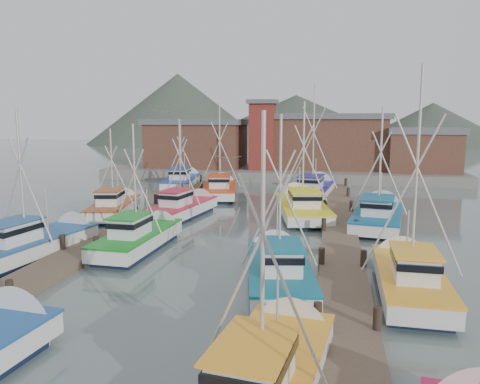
% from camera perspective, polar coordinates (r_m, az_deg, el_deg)
% --- Properties ---
extents(ground, '(260.00, 260.00, 0.00)m').
position_cam_1_polar(ground, '(26.43, -3.27, -7.51)').
color(ground, '#556662').
rests_on(ground, ground).
extents(dock_left, '(2.30, 46.00, 1.50)m').
position_cam_1_polar(dock_left, '(32.36, -13.63, -4.29)').
color(dock_left, '#4D3F2F').
rests_on(dock_left, ground).
extents(dock_right, '(2.30, 46.00, 1.50)m').
position_cam_1_polar(dock_right, '(29.52, 12.07, -5.51)').
color(dock_right, '#4D3F2F').
rests_on(dock_right, ground).
extents(quay, '(44.00, 16.00, 1.20)m').
position_cam_1_polar(quay, '(62.26, 5.09, 2.57)').
color(quay, slate).
rests_on(quay, ground).
extents(shed_left, '(12.72, 8.48, 6.20)m').
position_cam_1_polar(shed_left, '(62.09, -5.27, 6.01)').
color(shed_left, brown).
rests_on(shed_left, quay).
extents(shed_center, '(14.84, 9.54, 6.90)m').
position_cam_1_polar(shed_center, '(61.62, 10.73, 6.20)').
color(shed_center, brown).
rests_on(shed_center, quay).
extents(shed_right, '(8.48, 6.36, 5.20)m').
position_cam_1_polar(shed_right, '(59.65, 21.35, 4.83)').
color(shed_right, brown).
rests_on(shed_right, quay).
extents(lookout_tower, '(3.60, 3.60, 8.50)m').
position_cam_1_polar(lookout_tower, '(58.18, 2.77, 7.04)').
color(lookout_tower, maroon).
rests_on(lookout_tower, quay).
extents(distant_hills, '(175.00, 140.00, 42.00)m').
position_cam_1_polar(distant_hills, '(148.56, 3.57, 6.04)').
color(distant_hills, '#455143').
rests_on(distant_hills, ground).
extents(boat_1, '(3.67, 8.68, 8.34)m').
position_cam_1_polar(boat_1, '(13.51, 3.48, -21.30)').
color(boat_1, '#0F1B32').
rests_on(boat_1, ground).
extents(boat_4, '(3.15, 8.28, 7.84)m').
position_cam_1_polar(boat_4, '(27.85, -11.90, -5.39)').
color(boat_4, '#0F1B32').
rests_on(boat_4, ground).
extents(boat_5, '(4.09, 8.97, 8.37)m').
position_cam_1_polar(boat_5, '(21.74, 4.66, -9.32)').
color(boat_5, '#0F1B32').
rests_on(boat_5, ground).
extents(boat_6, '(4.10, 9.37, 8.92)m').
position_cam_1_polar(boat_6, '(28.21, -23.62, -5.76)').
color(boat_6, '#0F1B32').
rests_on(boat_6, ground).
extents(boat_7, '(4.07, 8.44, 10.30)m').
position_cam_1_polar(boat_7, '(21.93, 19.82, -9.64)').
color(boat_7, '#0F1B32').
rests_on(boat_7, ground).
extents(boat_8, '(3.82, 8.71, 8.11)m').
position_cam_1_polar(boat_8, '(36.36, -6.74, -1.90)').
color(boat_8, '#0F1B32').
rests_on(boat_8, ground).
extents(boat_9, '(5.15, 10.87, 9.74)m').
position_cam_1_polar(boat_9, '(36.78, 7.43, -1.78)').
color(boat_9, '#0F1B32').
rests_on(boat_9, ground).
extents(boat_10, '(4.02, 8.58, 7.39)m').
position_cam_1_polar(boat_10, '(37.80, -14.93, -1.73)').
color(boat_10, '#0F1B32').
rests_on(boat_10, ground).
extents(boat_11, '(4.61, 10.18, 9.16)m').
position_cam_1_polar(boat_11, '(34.66, 16.55, -2.74)').
color(boat_11, '#0F1B32').
rests_on(boat_11, ground).
extents(boat_12, '(4.66, 9.90, 9.75)m').
position_cam_1_polar(boat_12, '(45.71, -2.42, 0.39)').
color(boat_12, '#0F1B32').
rests_on(boat_12, ground).
extents(boat_13, '(4.64, 10.48, 11.72)m').
position_cam_1_polar(boat_13, '(45.79, 8.95, 0.31)').
color(boat_13, '#0F1B32').
rests_on(boat_13, ground).
extents(boat_14, '(4.04, 9.73, 7.70)m').
position_cam_1_polar(boat_14, '(51.95, -6.97, 1.36)').
color(boat_14, '#0F1B32').
rests_on(boat_14, ground).
extents(gull_near, '(1.55, 0.63, 0.24)m').
position_cam_1_polar(gull_near, '(20.34, -8.81, 9.67)').
color(gull_near, gray).
rests_on(gull_near, ground).
extents(gull_far, '(1.55, 0.62, 0.24)m').
position_cam_1_polar(gull_far, '(26.66, -1.47, 4.19)').
color(gull_far, gray).
rests_on(gull_far, ground).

